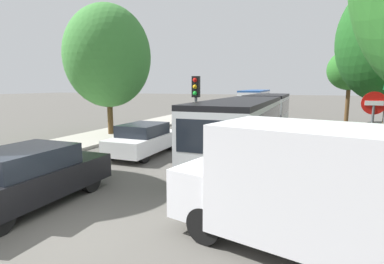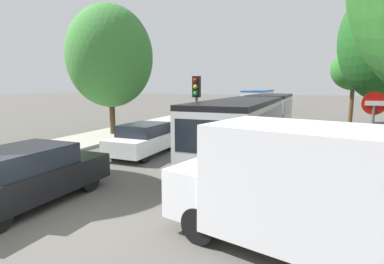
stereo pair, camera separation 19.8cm
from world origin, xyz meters
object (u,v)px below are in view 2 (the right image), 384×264
articulated_bus (257,116)px  tree_left_mid (110,59)px  queued_car_white (145,139)px  white_van (315,188)px  queued_car_black (26,176)px  queued_car_green (199,123)px  no_entry_sign (373,123)px  city_bus_rear (259,98)px  queued_car_silver (228,114)px  traffic_light (196,97)px  tree_right_far (354,70)px

articulated_bus → tree_left_mid: bearing=-78.5°
queued_car_white → white_van: white_van is taller
queued_car_black → queued_car_green: size_ratio=1.08×
queued_car_white → no_entry_sign: 8.55m
city_bus_rear → queued_car_silver: size_ratio=2.91×
queued_car_green → traffic_light: (1.91, -5.37, 1.80)m
articulated_bus → queued_car_white: size_ratio=4.07×
articulated_bus → queued_car_silver: bearing=-154.1°
no_entry_sign → tree_left_mid: size_ratio=0.37×
queued_car_black → queued_car_silver: size_ratio=1.08×
articulated_bus → no_entry_sign: size_ratio=5.73×
queued_car_green → traffic_light: size_ratio=1.17×
articulated_bus → tree_right_far: 12.43m
tree_left_mid → traffic_light: bearing=-21.8°
city_bus_rear → tree_right_far: (9.29, -11.46, 2.82)m
traffic_light → tree_left_mid: tree_left_mid is taller
queued_car_green → tree_right_far: bearing=-44.1°
queued_car_white → queued_car_silver: size_ratio=1.01×
articulated_bus → white_van: (2.97, -10.90, -0.14)m
queued_car_black → queued_car_silver: bearing=0.5°
white_van → tree_right_far: (2.63, 21.62, 3.00)m
queued_car_white → traffic_light: bearing=-63.0°
articulated_bus → queued_car_black: bearing=-18.2°
queued_car_silver → no_entry_sign: bearing=-148.5°
city_bus_rear → white_van: 33.74m
traffic_light → tree_right_far: size_ratio=0.58×
queued_car_black → queued_car_white: size_ratio=1.08×
white_van → queued_car_black: bearing=15.9°
city_bus_rear → queued_car_silver: city_bus_rear is taller
no_entry_sign → tree_right_far: bearing=176.3°
tree_right_far → queued_car_silver: bearing=-163.5°
queued_car_black → queued_car_green: bearing=0.6°
queued_car_white → tree_left_mid: (-4.41, 3.58, 3.83)m
tree_left_mid → queued_car_white: bearing=-39.1°
city_bus_rear → queued_car_green: size_ratio=2.89×
queued_car_green → queued_car_silver: bearing=0.4°
articulated_bus → queued_car_silver: articulated_bus is taller
queued_car_black → tree_left_mid: bearing=25.9°
tree_left_mid → tree_right_far: size_ratio=1.29×
tree_right_far → no_entry_sign: bearing=-93.7°
articulated_bus → traffic_light: traffic_light is taller
queued_car_black → queued_car_white: queued_car_black is taller
tree_right_far → tree_left_mid: bearing=-138.4°
queued_car_black → no_entry_sign: (8.29, 5.30, 1.12)m
queued_car_black → traffic_light: bearing=-14.6°
queued_car_black → queued_car_white: (-0.15, 5.97, -0.05)m
queued_car_white → white_van: 8.93m
queued_car_white → no_entry_sign: size_ratio=1.41×
city_bus_rear → traffic_light: (1.81, -26.38, 1.08)m
articulated_bus → queued_car_green: bearing=-106.7°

